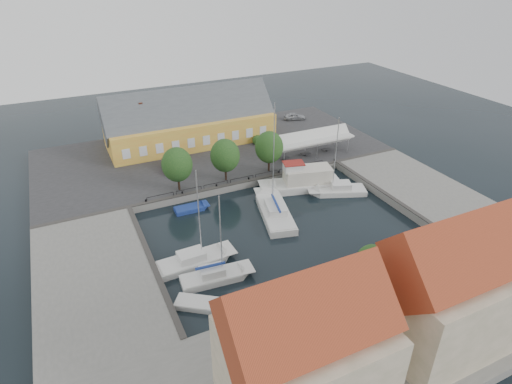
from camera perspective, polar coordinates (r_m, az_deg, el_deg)
ground at (r=54.29m, az=2.72°, el=-4.16°), size 140.00×140.00×0.00m
north_quay at (r=72.68m, az=-5.78°, el=5.19°), size 56.00×26.00×1.00m
west_quay at (r=47.83m, az=-20.48°, el=-10.79°), size 12.00×24.00×1.00m
east_quay at (r=64.85m, az=21.06°, el=0.17°), size 12.00×24.00×1.00m
south_bank at (r=41.03m, az=17.27°, el=-18.03°), size 56.00×14.00×1.00m
quay_edge_fittings at (r=57.34m, az=0.56°, el=-0.93°), size 56.00×24.72×0.40m
warehouse at (r=75.27m, az=-9.24°, el=9.03°), size 28.56×14.00×9.55m
tent_canopy at (r=70.12m, az=7.43°, el=7.00°), size 14.00×4.00×2.83m
quay_trees at (r=60.83m, az=-4.14°, el=4.87°), size 18.20×4.20×6.30m
car_silver at (r=86.45m, az=5.16°, el=10.02°), size 4.55×2.87×1.44m
car_red at (r=66.43m, az=-11.61°, el=3.52°), size 2.11×4.72×1.50m
center_sailboat at (r=55.79m, az=2.48°, el=-2.72°), size 6.04×11.74×15.25m
trawler at (r=62.13m, az=6.35°, el=1.35°), size 12.42×6.43×5.00m
east_boat_a at (r=61.96m, az=10.87°, el=0.10°), size 8.70×5.65×11.83m
west_boat_c at (r=47.96m, az=-8.17°, el=-9.17°), size 8.93×3.15×11.82m
west_boat_d at (r=45.61m, az=-5.43°, el=-11.30°), size 7.96×2.99×10.52m
launch_sw at (r=43.04m, az=-7.49°, el=-14.73°), size 5.19×4.43×0.98m
launch_nw at (r=57.57m, az=-8.63°, el=-2.29°), size 4.70×1.93×0.88m
townhouses at (r=37.54m, az=23.01°, el=-13.28°), size 36.30×8.50×12.00m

